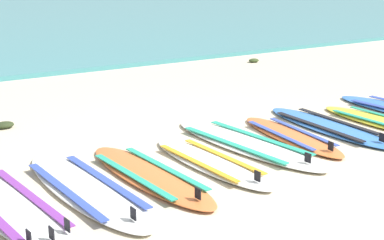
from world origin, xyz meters
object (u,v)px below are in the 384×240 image
at_px(surfboard_2, 85,188).
at_px(surfboard_3, 149,175).
at_px(surfboard_5, 246,143).
at_px(surfboard_7, 329,126).
at_px(surfboard_4, 210,162).
at_px(surfboard_1, 9,205).
at_px(surfboard_6, 291,136).
at_px(surfboard_8, 383,122).

relative_size(surfboard_2, surfboard_3, 1.10).
bearing_deg(surfboard_5, surfboard_7, -0.92).
height_order(surfboard_4, surfboard_7, same).
bearing_deg(surfboard_2, surfboard_1, -179.69).
bearing_deg(surfboard_5, surfboard_6, -5.12).
relative_size(surfboard_4, surfboard_6, 1.02).
xyz_separation_m(surfboard_4, surfboard_6, (1.46, 0.26, 0.00)).
xyz_separation_m(surfboard_3, surfboard_5, (1.54, 0.30, -0.00)).
bearing_deg(surfboard_7, surfboard_4, -172.18).
relative_size(surfboard_2, surfboard_4, 1.20).
xyz_separation_m(surfboard_1, surfboard_5, (3.02, 0.28, -0.00)).
bearing_deg(surfboard_3, surfboard_1, 179.38).
height_order(surfboard_1, surfboard_5, same).
relative_size(surfboard_7, surfboard_8, 1.12).
height_order(surfboard_4, surfboard_8, same).
relative_size(surfboard_1, surfboard_4, 1.19).
height_order(surfboard_2, surfboard_6, same).
bearing_deg(surfboard_3, surfboard_6, 5.96).
distance_m(surfboard_4, surfboard_8, 3.01).
xyz_separation_m(surfboard_4, surfboard_8, (3.01, 0.05, -0.00)).
height_order(surfboard_1, surfboard_2, same).
distance_m(surfboard_3, surfboard_5, 1.56).
xyz_separation_m(surfboard_1, surfboard_6, (3.72, 0.22, -0.00)).
bearing_deg(surfboard_8, surfboard_6, 172.25).
relative_size(surfboard_2, surfboard_7, 1.06).
bearing_deg(surfboard_6, surfboard_7, 3.05).
bearing_deg(surfboard_1, surfboard_6, 3.35).
xyz_separation_m(surfboard_2, surfboard_4, (1.49, -0.05, 0.00)).
distance_m(surfboard_1, surfboard_7, 4.46).
bearing_deg(surfboard_1, surfboard_7, 3.30).
xyz_separation_m(surfboard_1, surfboard_2, (0.77, 0.00, -0.00)).
bearing_deg(surfboard_1, surfboard_3, -0.62).
relative_size(surfboard_2, surfboard_5, 0.96).
height_order(surfboard_1, surfboard_3, same).
xyz_separation_m(surfboard_3, surfboard_7, (2.97, 0.27, -0.00)).
height_order(surfboard_6, surfboard_8, same).
relative_size(surfboard_2, surfboard_8, 1.19).
bearing_deg(surfboard_3, surfboard_8, 0.34).
distance_m(surfboard_3, surfboard_8, 3.78).
xyz_separation_m(surfboard_7, surfboard_8, (0.81, -0.25, 0.00)).
bearing_deg(surfboard_8, surfboard_3, -179.66).
distance_m(surfboard_1, surfboard_6, 3.72).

